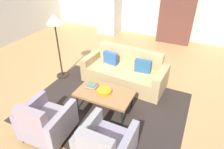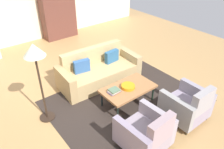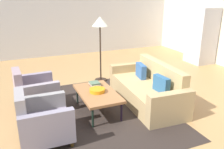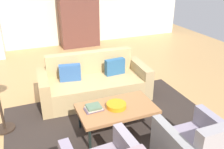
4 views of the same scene
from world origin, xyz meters
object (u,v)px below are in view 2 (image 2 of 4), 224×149
fruit_bowl (128,86)px  book_stack (114,91)px  armchair_right (188,107)px  floor_lamp (35,58)px  coffee_table (128,89)px  cabinet (58,13)px  couch (98,71)px  armchair_left (147,134)px

fruit_bowl → book_stack: size_ratio=1.08×
armchair_right → floor_lamp: (-2.28, 1.85, 1.10)m
book_stack → armchair_right: bearing=-52.2°
coffee_table → cabinet: (0.62, 4.54, 0.51)m
coffee_table → cabinet: bearing=82.2°
couch → armchair_left: bearing=78.7°
couch → floor_lamp: floor_lamp is taller
cabinet → fruit_bowl: bearing=-97.8°
fruit_bowl → book_stack: 0.35m
armchair_left → armchair_right: bearing=-3.2°
couch → armchair_right: 2.43m
couch → coffee_table: (-0.00, -1.19, 0.10)m
cabinet → floor_lamp: (-2.30, -3.86, 0.54)m
armchair_right → fruit_bowl: bearing=117.9°
book_stack → floor_lamp: (-1.33, 0.62, 0.98)m
coffee_table → book_stack: (-0.35, 0.06, 0.07)m
fruit_bowl → couch: bearing=89.4°
couch → coffee_table: 1.19m
cabinet → armchair_left: bearing=-102.0°
armchair_right → fruit_bowl: 1.32m
couch → cabinet: bearing=-97.3°
book_stack → cabinet: size_ratio=0.16×
couch → coffee_table: size_ratio=1.79×
coffee_table → book_stack: book_stack is taller
coffee_table → fruit_bowl: (-0.01, 0.00, 0.07)m
armchair_left → couch: bearing=72.5°
fruit_bowl → cabinet: 4.61m
armchair_left → cabinet: cabinet is taller
couch → coffee_table: bearing=92.9°
floor_lamp → cabinet: bearing=59.2°
armchair_left → floor_lamp: floor_lamp is taller
book_stack → cabinet: 4.60m
armchair_left → book_stack: armchair_left is taller
coffee_table → cabinet: 4.61m
fruit_bowl → armchair_right: bearing=-62.5°
armchair_right → coffee_table: bearing=117.6°
couch → book_stack: couch is taller
couch → cabinet: size_ratio=1.19×
book_stack → cabinet: bearing=77.8°
fruit_bowl → floor_lamp: (-1.67, 0.69, 0.98)m
fruit_bowl → book_stack: bearing=169.8°
coffee_table → floor_lamp: size_ratio=0.70×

